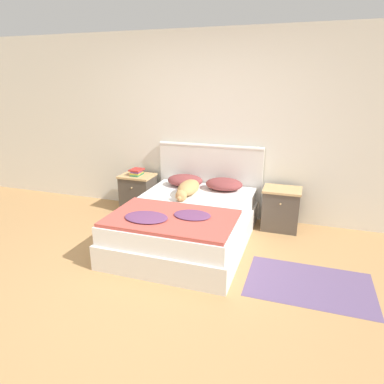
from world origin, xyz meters
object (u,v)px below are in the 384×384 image
at_px(nightstand_left, 138,193).
at_px(nightstand_right, 281,209).
at_px(pillow_left, 185,180).
at_px(book_stack, 137,172).
at_px(dog, 188,189).
at_px(bed, 187,224).
at_px(pillow_right, 224,184).

bearing_deg(nightstand_left, nightstand_right, 0.00).
bearing_deg(pillow_left, nightstand_right, 1.65).
relative_size(nightstand_left, book_stack, 2.53).
bearing_deg(dog, bed, -72.11).
relative_size(nightstand_right, pillow_right, 1.11).
xyz_separation_m(nightstand_right, pillow_left, (-1.33, -0.04, 0.28)).
bearing_deg(dog, pillow_right, 43.27).
bearing_deg(dog, nightstand_right, 19.38).
distance_m(nightstand_right, pillow_left, 1.36).
bearing_deg(nightstand_left, bed, -35.87).
relative_size(bed, pillow_right, 3.84).
distance_m(bed, book_stack, 1.34).
height_order(nightstand_left, dog, dog).
height_order(nightstand_right, dog, dog).
distance_m(bed, nightstand_left, 1.30).
xyz_separation_m(dog, book_stack, (-0.94, 0.40, 0.04)).
bearing_deg(nightstand_left, pillow_right, -1.65).
relative_size(nightstand_right, book_stack, 2.53).
height_order(nightstand_right, pillow_right, pillow_right).
height_order(pillow_left, dog, dog).
height_order(pillow_left, pillow_right, same).
distance_m(nightstand_right, book_stack, 2.12).
bearing_deg(pillow_right, nightstand_left, 178.35).
distance_m(nightstand_left, pillow_right, 1.36).
xyz_separation_m(pillow_left, book_stack, (-0.77, 0.03, 0.05)).
bearing_deg(nightstand_right, nightstand_left, 180.00).
relative_size(bed, book_stack, 8.73).
bearing_deg(pillow_right, dog, -136.73).
height_order(bed, pillow_right, pillow_right).
height_order(bed, nightstand_left, nightstand_left).
xyz_separation_m(bed, pillow_right, (0.28, 0.72, 0.32)).
height_order(nightstand_left, book_stack, book_stack).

